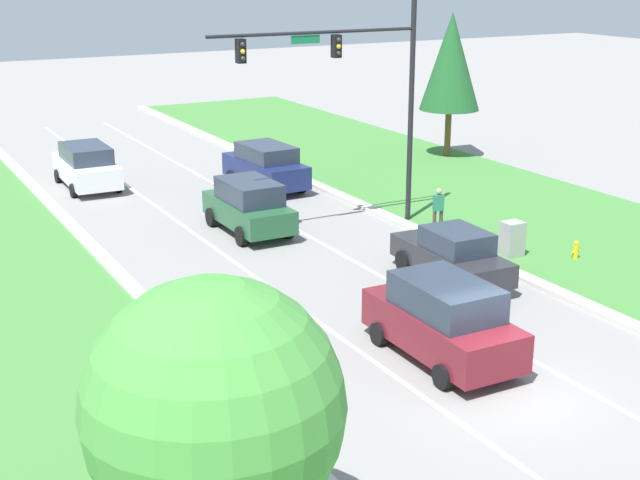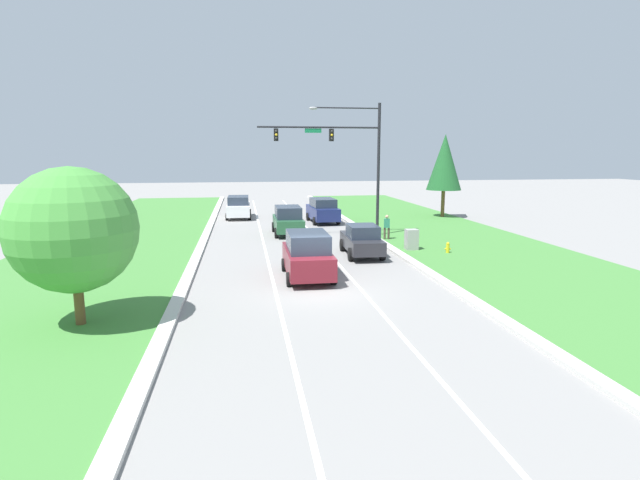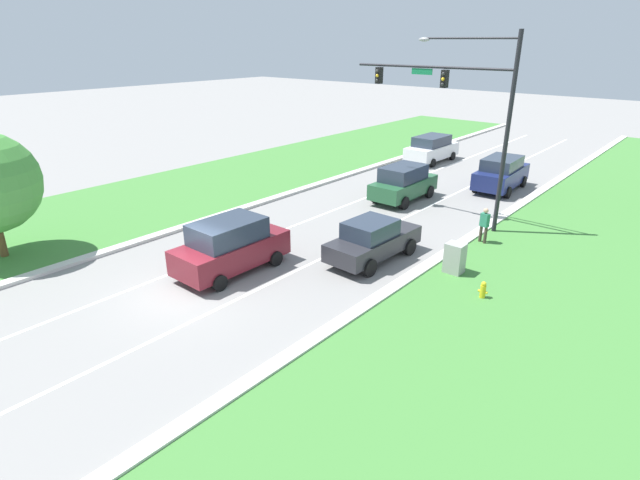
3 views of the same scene
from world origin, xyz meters
name	(u,v)px [view 2 (image 2 of 3)]	position (x,y,z in m)	size (l,w,h in m)	color
ground_plane	(318,290)	(0.00, 0.00, 0.00)	(160.00, 160.00, 0.00)	gray
curb_strip_right	(445,283)	(5.65, 0.00, 0.07)	(0.50, 90.00, 0.15)	beige
curb_strip_left	(180,294)	(-5.65, 0.00, 0.07)	(0.50, 90.00, 0.15)	beige
grass_verge_right	(554,279)	(10.90, 0.00, 0.04)	(10.00, 90.00, 0.08)	#427F38
grass_verge_left	(42,300)	(-10.90, 0.00, 0.04)	(10.00, 90.00, 0.08)	#427F38
lane_stripe_inner_left	(276,291)	(-1.80, 0.00, 0.00)	(0.14, 81.00, 0.01)	white
lane_stripe_inner_right	(360,288)	(1.80, 0.00, 0.00)	(0.14, 81.00, 0.01)	white
traffic_signal_mast	(347,149)	(3.90, 13.00, 5.93)	(8.23, 0.41, 8.98)	black
charcoal_sedan	(362,240)	(3.49, 6.64, 0.88)	(2.11, 4.61, 1.77)	#28282D
burgundy_suv	(308,255)	(-0.17, 2.15, 1.07)	(2.21, 4.66, 2.13)	maroon
white_suv	(238,207)	(-3.43, 24.41, 0.99)	(2.22, 4.95, 1.94)	white
navy_suv	(323,210)	(3.47, 20.33, 1.04)	(2.35, 4.85, 2.01)	navy
forest_suv	(288,220)	(0.08, 14.62, 1.03)	(2.11, 4.53, 2.01)	#235633
utility_cabinet	(411,240)	(6.71, 7.57, 0.64)	(0.70, 0.60, 1.28)	#9E9E99
pedestrian	(387,226)	(6.29, 11.28, 0.94)	(0.42, 0.31, 1.69)	#42382D
fire_hydrant	(448,248)	(8.44, 6.31, 0.34)	(0.34, 0.20, 0.70)	gold
conifer_near_right_tree	(445,162)	(14.56, 21.89, 4.88)	(3.04, 3.04, 7.33)	brown
oak_near_left_tree	(73,230)	(-8.50, -3.21, 3.24)	(4.09, 4.09, 5.30)	brown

